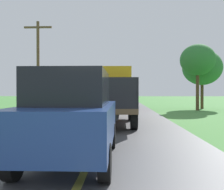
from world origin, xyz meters
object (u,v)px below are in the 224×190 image
object	(u,v)px
roadside_tree_mid_right	(198,60)
utility_pole_roadside	(38,64)
roadside_tree_far_left	(202,68)
banana_truck_near	(111,94)
banana_truck_far	(120,93)
following_car	(73,115)

from	to	relation	value
roadside_tree_mid_right	utility_pole_roadside	bearing A→B (deg)	-158.72
roadside_tree_mid_right	roadside_tree_far_left	bearing A→B (deg)	63.40
banana_truck_near	banana_truck_far	bearing A→B (deg)	88.05
roadside_tree_far_left	following_car	bearing A→B (deg)	-114.81
utility_pole_roadside	roadside_tree_mid_right	xyz separation A→B (m)	(12.29, 4.79, 0.83)
banana_truck_near	following_car	world-z (taller)	banana_truck_near
banana_truck_far	roadside_tree_far_left	world-z (taller)	roadside_tree_far_left
banana_truck_near	following_car	bearing A→B (deg)	-93.77
banana_truck_far	utility_pole_roadside	bearing A→B (deg)	-133.56
following_car	roadside_tree_far_left	bearing A→B (deg)	65.19
banana_truck_near	roadside_tree_far_left	bearing A→B (deg)	54.56
banana_truck_far	roadside_tree_mid_right	world-z (taller)	roadside_tree_mid_right
banana_truck_far	roadside_tree_far_left	size ratio (longest dim) A/B	1.05
banana_truck_near	following_car	xyz separation A→B (m)	(-0.47, -7.17, -0.40)
roadside_tree_mid_right	banana_truck_near	bearing A→B (deg)	-127.19
roadside_tree_mid_right	roadside_tree_far_left	distance (m)	2.37
utility_pole_roadside	roadside_tree_far_left	size ratio (longest dim) A/B	1.16
roadside_tree_far_left	following_car	xyz separation A→B (m)	(-8.59, -18.58, -2.81)
utility_pole_roadside	following_car	world-z (taller)	utility_pole_roadside
following_car	utility_pole_roadside	bearing A→B (deg)	112.04
roadside_tree_mid_right	following_car	distance (m)	18.43
roadside_tree_far_left	utility_pole_roadside	bearing A→B (deg)	-152.74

